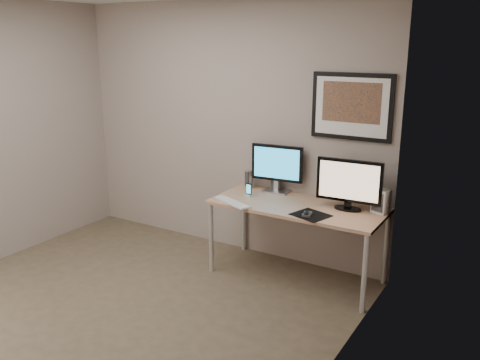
{
  "coord_description": "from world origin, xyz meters",
  "views": [
    {
      "loc": [
        2.85,
        -2.74,
        2.2
      ],
      "look_at": [
        0.53,
        1.1,
        0.96
      ],
      "focal_mm": 38.0,
      "sensor_mm": 36.0,
      "label": 1
    }
  ],
  "objects_px": {
    "monitor_large": "(277,166)",
    "keyboard": "(232,202)",
    "framed_art": "(352,107)",
    "fan_unit": "(381,201)",
    "speaker_left": "(250,179)",
    "phone_dock": "(249,190)",
    "speaker_right": "(275,182)",
    "monitor_tv": "(349,183)",
    "desk": "(297,211)"
  },
  "relations": [
    {
      "from": "phone_dock",
      "to": "speaker_left",
      "type": "bearing_deg",
      "value": 119.42
    },
    {
      "from": "speaker_right",
      "to": "phone_dock",
      "type": "xyz_separation_m",
      "value": [
        -0.13,
        -0.31,
        -0.03
      ]
    },
    {
      "from": "framed_art",
      "to": "phone_dock",
      "type": "height_order",
      "value": "framed_art"
    },
    {
      "from": "desk",
      "to": "monitor_large",
      "type": "distance_m",
      "value": 0.54
    },
    {
      "from": "desk",
      "to": "speaker_left",
      "type": "distance_m",
      "value": 0.73
    },
    {
      "from": "monitor_large",
      "to": "keyboard",
      "type": "xyz_separation_m",
      "value": [
        -0.2,
        -0.53,
        -0.26
      ]
    },
    {
      "from": "desk",
      "to": "monitor_large",
      "type": "relative_size",
      "value": 3.04
    },
    {
      "from": "keyboard",
      "to": "fan_unit",
      "type": "height_order",
      "value": "fan_unit"
    },
    {
      "from": "framed_art",
      "to": "speaker_left",
      "type": "distance_m",
      "value": 1.29
    },
    {
      "from": "monitor_tv",
      "to": "fan_unit",
      "type": "relative_size",
      "value": 2.76
    },
    {
      "from": "keyboard",
      "to": "fan_unit",
      "type": "relative_size",
      "value": 2.17
    },
    {
      "from": "phone_dock",
      "to": "speaker_right",
      "type": "bearing_deg",
      "value": 68.64
    },
    {
      "from": "keyboard",
      "to": "fan_unit",
      "type": "bearing_deg",
      "value": 42.57
    },
    {
      "from": "fan_unit",
      "to": "monitor_tv",
      "type": "bearing_deg",
      "value": -146.82
    },
    {
      "from": "monitor_tv",
      "to": "keyboard",
      "type": "distance_m",
      "value": 1.08
    },
    {
      "from": "speaker_left",
      "to": "phone_dock",
      "type": "height_order",
      "value": "speaker_left"
    },
    {
      "from": "framed_art",
      "to": "fan_unit",
      "type": "bearing_deg",
      "value": -23.58
    },
    {
      "from": "fan_unit",
      "to": "keyboard",
      "type": "bearing_deg",
      "value": -141.98
    },
    {
      "from": "monitor_tv",
      "to": "phone_dock",
      "type": "distance_m",
      "value": 0.99
    },
    {
      "from": "speaker_left",
      "to": "fan_unit",
      "type": "bearing_deg",
      "value": 17.1
    },
    {
      "from": "monitor_large",
      "to": "monitor_tv",
      "type": "xyz_separation_m",
      "value": [
        0.79,
        -0.15,
        -0.02
      ]
    },
    {
      "from": "framed_art",
      "to": "speaker_right",
      "type": "bearing_deg",
      "value": -177.83
    },
    {
      "from": "fan_unit",
      "to": "monitor_large",
      "type": "bearing_deg",
      "value": -165.79
    },
    {
      "from": "monitor_large",
      "to": "speaker_right",
      "type": "relative_size",
      "value": 2.89
    },
    {
      "from": "monitor_large",
      "to": "monitor_tv",
      "type": "distance_m",
      "value": 0.81
    },
    {
      "from": "monitor_large",
      "to": "phone_dock",
      "type": "xyz_separation_m",
      "value": [
        -0.17,
        -0.25,
        -0.2
      ]
    },
    {
      "from": "speaker_right",
      "to": "fan_unit",
      "type": "relative_size",
      "value": 0.85
    },
    {
      "from": "desk",
      "to": "fan_unit",
      "type": "bearing_deg",
      "value": 13.28
    },
    {
      "from": "desk",
      "to": "speaker_left",
      "type": "relative_size",
      "value": 8.51
    },
    {
      "from": "framed_art",
      "to": "monitor_tv",
      "type": "relative_size",
      "value": 1.28
    },
    {
      "from": "framed_art",
      "to": "speaker_left",
      "type": "height_order",
      "value": "framed_art"
    },
    {
      "from": "phone_dock",
      "to": "keyboard",
      "type": "relative_size",
      "value": 0.28
    },
    {
      "from": "phone_dock",
      "to": "fan_unit",
      "type": "xyz_separation_m",
      "value": [
        1.24,
        0.17,
        0.04
      ]
    },
    {
      "from": "framed_art",
      "to": "phone_dock",
      "type": "bearing_deg",
      "value": -158.98
    },
    {
      "from": "desk",
      "to": "phone_dock",
      "type": "distance_m",
      "value": 0.53
    },
    {
      "from": "framed_art",
      "to": "fan_unit",
      "type": "xyz_separation_m",
      "value": [
        0.37,
        -0.16,
        -0.78
      ]
    },
    {
      "from": "monitor_tv",
      "to": "framed_art",
      "type": "bearing_deg",
      "value": 108.86
    },
    {
      "from": "speaker_left",
      "to": "speaker_right",
      "type": "distance_m",
      "value": 0.27
    },
    {
      "from": "speaker_left",
      "to": "keyboard",
      "type": "height_order",
      "value": "speaker_left"
    },
    {
      "from": "framed_art",
      "to": "fan_unit",
      "type": "relative_size",
      "value": 3.52
    },
    {
      "from": "keyboard",
      "to": "speaker_right",
      "type": "bearing_deg",
      "value": 98.7
    },
    {
      "from": "monitor_large",
      "to": "speaker_left",
      "type": "relative_size",
      "value": 2.8
    },
    {
      "from": "monitor_large",
      "to": "keyboard",
      "type": "distance_m",
      "value": 0.62
    },
    {
      "from": "framed_art",
      "to": "monitor_tv",
      "type": "bearing_deg",
      "value": -67.46
    },
    {
      "from": "speaker_left",
      "to": "speaker_right",
      "type": "bearing_deg",
      "value": 30.33
    },
    {
      "from": "framed_art",
      "to": "speaker_left",
      "type": "relative_size",
      "value": 3.99
    },
    {
      "from": "speaker_left",
      "to": "phone_dock",
      "type": "bearing_deg",
      "value": -40.77
    },
    {
      "from": "speaker_right",
      "to": "fan_unit",
      "type": "height_order",
      "value": "fan_unit"
    },
    {
      "from": "desk",
      "to": "keyboard",
      "type": "relative_size",
      "value": 3.45
    },
    {
      "from": "desk",
      "to": "monitor_tv",
      "type": "bearing_deg",
      "value": 12.39
    }
  ]
}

